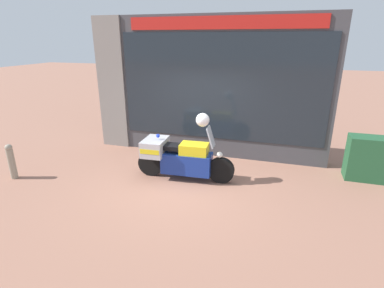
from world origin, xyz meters
TOP-DOWN VIEW (x-y plane):
  - ground_plane at (0.00, 0.00)m, footprint 60.00×60.00m
  - shop_building at (-0.41, 2.00)m, footprint 6.63×0.55m
  - window_display at (0.36, 2.03)m, footprint 5.32×0.30m
  - paramedic_motorcycle at (-0.21, 0.13)m, footprint 2.36×0.78m
  - utility_cabinet at (4.10, 1.39)m, footprint 0.94×0.52m
  - white_helmet at (0.37, 0.17)m, footprint 0.31×0.31m
  - street_bollard at (-4.02, -1.04)m, footprint 0.17×0.17m

SIDE VIEW (x-z plane):
  - ground_plane at x=0.00m, z-range 0.00..0.00m
  - street_bollard at x=-4.02m, z-range 0.02..0.88m
  - window_display at x=0.36m, z-range -0.51..1.45m
  - utility_cabinet at x=4.10m, z-range 0.00..1.06m
  - paramedic_motorcycle at x=-0.21m, z-range -0.12..1.22m
  - white_helmet at x=0.37m, z-range 1.34..1.64m
  - shop_building at x=-0.41m, z-range 0.01..3.82m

